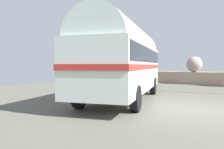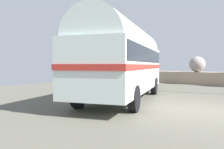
% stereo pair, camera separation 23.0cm
% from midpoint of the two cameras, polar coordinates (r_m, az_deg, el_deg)
% --- Properties ---
extents(ground, '(32.00, 26.00, 0.02)m').
position_cam_midpoint_polar(ground, '(9.03, 21.89, -8.55)').
color(ground, '#5A584D').
extents(vintage_coach, '(5.70, 8.81, 3.70)m').
position_cam_midpoint_polar(vintage_coach, '(10.90, 2.32, 4.23)').
color(vintage_coach, black).
rests_on(vintage_coach, ground).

